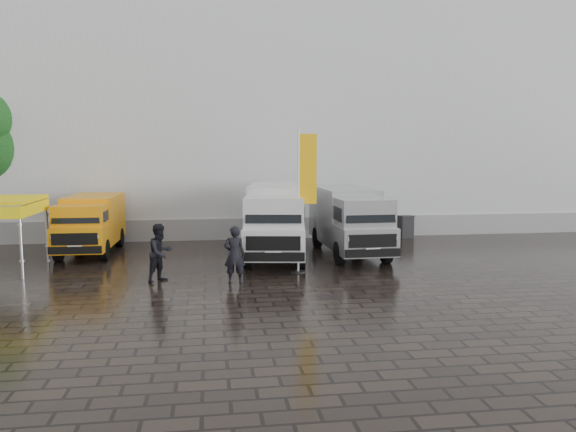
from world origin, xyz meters
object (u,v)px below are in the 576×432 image
van_yellow (91,225)px  person_tent (160,253)px  van_white (276,222)px  van_silver (349,222)px  wheelie_bin (405,226)px  person_front (234,255)px  flagpole (304,193)px

van_yellow → person_tent: bearing=-58.0°
van_white → van_silver: 3.01m
wheelie_bin → van_silver: bearing=-140.4°
van_white → wheelie_bin: bearing=39.9°
van_yellow → person_front: 8.27m
person_tent → van_yellow: bearing=73.0°
van_silver → person_front: van_silver is taller
flagpole → person_front: (-2.44, -1.34, -1.84)m
van_yellow → flagpole: 9.45m
wheelie_bin → person_front: size_ratio=0.58×
van_silver → wheelie_bin: van_silver is taller
flagpole → van_yellow: bearing=149.3°
van_silver → person_front: (-4.82, -4.41, -0.40)m
flagpole → person_front: size_ratio=2.68×
van_white → wheelie_bin: size_ratio=6.01×
van_silver → person_tent: van_silver is taller
van_white → van_silver: (3.00, 0.25, -0.08)m
van_silver → wheelie_bin: bearing=44.2°
flagpole → van_silver: bearing=52.1°
wheelie_bin → person_tent: (-10.95, -7.67, 0.40)m
van_yellow → wheelie_bin: van_yellow is taller
van_silver → person_front: 6.55m
van_white → wheelie_bin: van_white is taller
van_yellow → flagpole: flagpole is taller
van_yellow → wheelie_bin: bearing=10.2°
van_white → flagpole: 3.19m
van_yellow → person_front: size_ratio=2.72×
person_tent → person_front: bearing=-62.4°
van_yellow → van_white: (7.40, -1.94, 0.25)m
van_silver → person_tent: 8.11m
van_white → van_silver: size_ratio=1.06×
person_tent → van_silver: bearing=-19.6°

